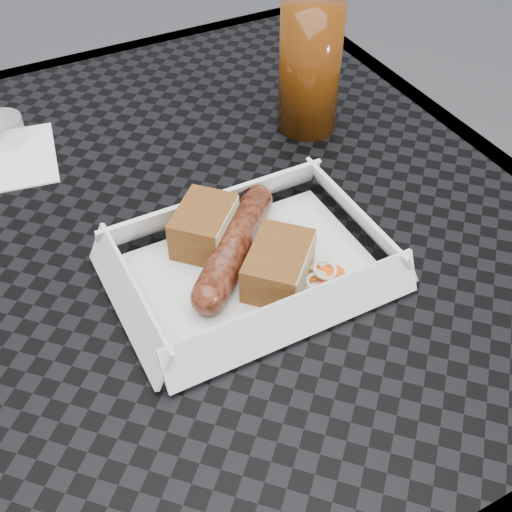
{
  "coord_description": "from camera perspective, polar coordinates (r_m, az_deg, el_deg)",
  "views": [
    {
      "loc": [
        -0.14,
        -0.47,
        1.18
      ],
      "look_at": [
        0.05,
        -0.11,
        0.78
      ],
      "focal_mm": 45.0,
      "sensor_mm": 36.0,
      "label": 1
    }
  ],
  "objects": [
    {
      "name": "patio_table",
      "position": [
        0.71,
        -7.95,
        -1.95
      ],
      "size": [
        0.8,
        0.8,
        0.74
      ],
      "color": "black",
      "rests_on": "ground"
    },
    {
      "name": "food_tray",
      "position": [
        0.6,
        -0.45,
        -1.32
      ],
      "size": [
        0.22,
        0.15,
        0.0
      ],
      "primitive_type": "cube",
      "color": "white",
      "rests_on": "patio_table"
    },
    {
      "name": "bratwurst",
      "position": [
        0.6,
        -1.92,
        0.98
      ],
      "size": [
        0.13,
        0.13,
        0.03
      ],
      "rotation": [
        0.0,
        0.0,
        0.78
      ],
      "color": "maroon",
      "rests_on": "food_tray"
    },
    {
      "name": "bread_near",
      "position": [
        0.61,
        -4.66,
        2.64
      ],
      "size": [
        0.08,
        0.08,
        0.04
      ],
      "primitive_type": "cube",
      "rotation": [
        0.0,
        0.0,
        0.78
      ],
      "color": "brown",
      "rests_on": "food_tray"
    },
    {
      "name": "bread_far",
      "position": [
        0.58,
        1.98,
        -0.84
      ],
      "size": [
        0.09,
        0.09,
        0.04
      ],
      "primitive_type": "cube",
      "rotation": [
        0.0,
        0.0,
        0.78
      ],
      "color": "brown",
      "rests_on": "food_tray"
    },
    {
      "name": "veg_garnish",
      "position": [
        0.59,
        6.1,
        -2.06
      ],
      "size": [
        0.03,
        0.03,
        0.0
      ],
      "color": "#FD500B",
      "rests_on": "food_tray"
    },
    {
      "name": "napkin",
      "position": [
        0.79,
        -21.72,
        7.92
      ],
      "size": [
        0.14,
        0.14,
        0.0
      ],
      "primitive_type": "cube",
      "rotation": [
        0.0,
        0.0,
        -0.18
      ],
      "color": "white",
      "rests_on": "patio_table"
    },
    {
      "name": "condiment_cup_empty",
      "position": [
        0.81,
        -21.62,
        10.36
      ],
      "size": [
        0.05,
        0.05,
        0.03
      ],
      "primitive_type": "cylinder",
      "color": "silver",
      "rests_on": "patio_table"
    },
    {
      "name": "drink_glass",
      "position": [
        0.76,
        4.79,
        16.26
      ],
      "size": [
        0.07,
        0.07,
        0.15
      ],
      "primitive_type": "cylinder",
      "color": "#522407",
      "rests_on": "patio_table"
    }
  ]
}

